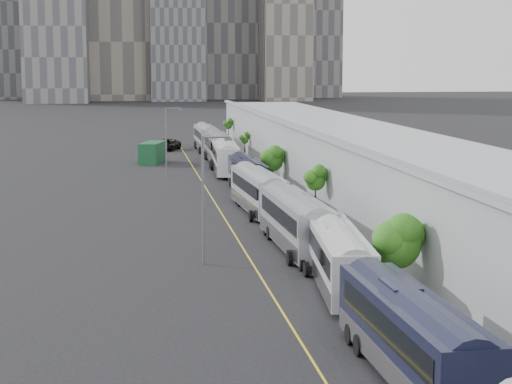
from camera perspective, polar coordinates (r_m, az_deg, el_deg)
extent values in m
cube|color=gray|center=(71.03, 6.81, -2.22)|extent=(10.00, 170.00, 0.12)
cube|color=gold|center=(69.08, -1.64, -2.51)|extent=(0.12, 160.00, 0.02)
cube|color=gray|center=(71.63, 9.94, 0.50)|extent=(12.00, 160.00, 6.80)
cube|color=gray|center=(71.34, 9.99, 2.45)|extent=(12.45, 160.40, 2.57)
cube|color=gray|center=(69.61, 5.39, 3.35)|extent=(0.30, 160.00, 0.40)
cube|color=gray|center=(323.24, 1.98, 12.32)|extent=(18.00, 18.00, 70.00)
cube|color=black|center=(36.76, 10.28, -9.43)|extent=(2.90, 13.17, 3.18)
cube|color=black|center=(36.41, 10.41, -8.67)|extent=(2.93, 11.60, 1.08)
cube|color=silver|center=(37.08, 10.24, -10.93)|extent=(2.94, 12.91, 1.02)
cube|color=black|center=(37.66, 9.62, -6.22)|extent=(1.36, 2.25, 0.30)
cube|color=silver|center=(50.75, 5.53, -4.42)|extent=(3.75, 12.84, 3.07)
cube|color=black|center=(50.45, 5.59, -3.86)|extent=(3.66, 11.34, 1.04)
cube|color=silver|center=(50.98, 5.51, -5.50)|extent=(3.76, 12.59, 0.98)
cube|color=silver|center=(51.80, 5.17, -2.26)|extent=(1.47, 2.25, 0.29)
cube|color=gray|center=(61.50, 2.69, -1.96)|extent=(3.19, 13.87, 3.34)
cube|color=black|center=(61.19, 2.73, -1.44)|extent=(3.20, 12.22, 1.14)
cube|color=silver|center=(61.70, 2.68, -2.94)|extent=(3.22, 13.60, 1.07)
cube|color=gray|center=(62.74, 2.42, -0.05)|extent=(1.45, 2.38, 0.32)
cube|color=#9D9FA7|center=(76.98, 0.15, 0.10)|extent=(3.39, 13.35, 3.20)
cube|color=black|center=(76.70, 0.17, 0.50)|extent=(3.36, 11.77, 1.09)
cube|color=silver|center=(77.14, 0.15, -0.66)|extent=(3.42, 13.09, 1.02)
cube|color=#9D9FA7|center=(78.25, -0.02, 1.53)|extent=(1.45, 2.31, 0.31)
cube|color=black|center=(88.84, -0.56, 1.15)|extent=(2.65, 12.53, 3.03)
cube|color=black|center=(88.58, -0.55, 1.48)|extent=(2.69, 11.03, 1.03)
cube|color=silver|center=(88.97, -0.56, 0.53)|extent=(2.68, 12.28, 0.97)
cube|color=black|center=(90.07, -0.69, 2.31)|extent=(1.27, 2.13, 0.29)
cube|color=silver|center=(104.69, -2.06, 2.33)|extent=(3.37, 13.60, 3.27)
cube|color=black|center=(104.43, -2.05, 2.64)|extent=(3.35, 11.98, 1.11)
cube|color=silver|center=(104.81, -2.05, 1.77)|extent=(3.40, 13.33, 1.05)
cube|color=silver|center=(106.06, -2.15, 3.38)|extent=(1.46, 2.35, 0.31)
cube|color=gray|center=(116.31, -2.50, 2.98)|extent=(2.84, 13.97, 3.38)
cube|color=black|center=(116.04, -2.49, 3.27)|extent=(2.89, 12.29, 1.15)
cube|color=silver|center=(116.42, -2.50, 2.45)|extent=(2.87, 13.69, 1.08)
cube|color=gray|center=(117.75, -2.59, 3.95)|extent=(1.40, 2.37, 0.32)
cube|color=#9CA0A5|center=(133.25, -3.34, 3.65)|extent=(2.86, 13.66, 3.30)
cube|color=black|center=(132.99, -3.34, 3.90)|extent=(2.90, 12.02, 1.12)
cube|color=silver|center=(133.34, -3.34, 3.20)|extent=(2.90, 13.39, 1.06)
cube|color=#9CA0A5|center=(134.67, -3.41, 4.47)|extent=(1.39, 2.32, 0.31)
cylinder|color=black|center=(49.17, 9.32, -5.10)|extent=(0.18, 0.18, 3.44)
sphere|color=#286116|center=(48.77, 9.38, -2.99)|extent=(2.77, 2.77, 2.77)
cylinder|color=black|center=(72.56, 3.98, -0.49)|extent=(0.18, 0.18, 3.78)
sphere|color=#286116|center=(72.30, 3.99, 0.93)|extent=(1.65, 1.65, 1.65)
cylinder|color=black|center=(92.26, 1.09, 1.27)|extent=(0.18, 0.18, 3.24)
sphere|color=#286116|center=(92.06, 1.09, 2.32)|extent=(2.37, 2.37, 2.37)
cylinder|color=black|center=(119.49, -0.75, 2.87)|extent=(0.18, 0.18, 3.03)
sphere|color=#286116|center=(119.37, -0.75, 3.54)|extent=(1.01, 1.01, 1.01)
cylinder|color=black|center=(138.79, -1.84, 3.79)|extent=(0.18, 0.18, 3.76)
sphere|color=#286116|center=(138.66, -1.85, 4.51)|extent=(1.16, 1.16, 1.16)
cylinder|color=#59595E|center=(56.53, -3.55, -0.58)|extent=(0.18, 0.18, 8.58)
cylinder|color=#59595E|center=(56.10, -2.68, 3.67)|extent=(1.80, 0.14, 0.14)
cube|color=#59595E|center=(56.20, -1.86, 3.53)|extent=(0.50, 0.22, 0.18)
cylinder|color=#59595E|center=(101.80, -6.01, 3.31)|extent=(0.18, 0.18, 8.22)
cylinder|color=#59595E|center=(101.57, -5.53, 5.58)|extent=(1.80, 0.14, 0.14)
cube|color=#59595E|center=(101.61, -5.08, 5.50)|extent=(0.50, 0.22, 0.18)
cube|color=#144224|center=(116.57, -6.91, 2.62)|extent=(4.02, 6.51, 2.84)
imported|color=black|center=(134.18, -5.94, 3.15)|extent=(4.92, 6.82, 1.72)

